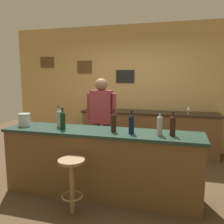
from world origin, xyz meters
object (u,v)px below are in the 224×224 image
bar_stool (72,177)px  wine_glass_a (110,106)px  wine_bottle_e (160,125)px  wine_glass_b (188,108)px  wine_bottle_a (59,118)px  ice_bucket (24,119)px  wine_bottle_c (114,122)px  wine_bottle_d (131,123)px  wine_bottle_f (173,125)px  wine_bottle_b (63,120)px  bartender (101,118)px

bar_stool → wine_glass_a: wine_glass_a is taller
bar_stool → wine_bottle_e: (0.98, 0.51, 0.60)m
wine_glass_a → wine_glass_b: same height
wine_bottle_a → wine_glass_b: (1.85, 1.93, -0.05)m
ice_bucket → wine_glass_a: ice_bucket is taller
wine_bottle_a → wine_bottle_c: (0.84, -0.07, 0.00)m
wine_bottle_d → wine_glass_a: bearing=113.4°
wine_bottle_e → wine_glass_a: wine_bottle_e is taller
wine_bottle_f → wine_bottle_b: bearing=-178.4°
wine_glass_a → wine_bottle_c: bearing=-72.3°
wine_bottle_a → ice_bucket: wine_bottle_a is taller
wine_bottle_b → wine_bottle_f: 1.49m
bar_stool → wine_bottle_d: bearing=38.7°
wine_bottle_a → ice_bucket: size_ratio=1.63×
wine_bottle_a → ice_bucket: bearing=-173.6°
wine_glass_a → wine_bottle_e: bearing=-58.7°
wine_bottle_e → wine_bottle_f: 0.16m
wine_bottle_d → ice_bucket: bearing=178.1°
wine_bottle_c → wine_bottle_f: 0.77m
bartender → wine_bottle_b: 0.92m
bartender → wine_glass_b: size_ratio=10.45×
wine_bottle_b → bar_stool: bearing=-54.2°
wine_bottle_f → ice_bucket: size_ratio=1.63×
wine_bottle_c → bar_stool: bearing=-124.6°
bar_stool → ice_bucket: bearing=151.6°
wine_bottle_b → wine_glass_a: 2.08m
wine_bottle_c → wine_glass_b: wine_bottle_c is taller
wine_bottle_a → wine_glass_a: 1.97m
wine_bottle_a → wine_bottle_c: size_ratio=1.00×
wine_bottle_c → wine_bottle_d: 0.25m
wine_bottle_d → wine_bottle_f: (0.52, 0.04, 0.00)m
wine_bottle_a → wine_bottle_c: same height
wine_bottle_a → wine_bottle_d: (1.09, -0.11, 0.00)m
bartender → wine_bottle_c: (0.45, -0.83, 0.12)m
wine_bottle_b → bartender: bearing=72.4°
wine_bottle_e → wine_glass_b: size_ratio=1.97×
wine_bottle_a → wine_bottle_e: size_ratio=1.00×
wine_bottle_b → wine_glass_b: 2.68m
wine_bottle_e → ice_bucket: bearing=178.8°
bartender → wine_glass_a: bartender is taller
wine_bottle_d → wine_bottle_e: same height
bar_stool → wine_bottle_e: wine_bottle_e is taller
wine_bottle_b → ice_bucket: (-0.66, 0.06, -0.04)m
wine_bottle_a → wine_bottle_f: (1.61, -0.08, 0.00)m
wine_bottle_f → wine_bottle_c: bearing=179.6°
wine_bottle_c → wine_bottle_f: size_ratio=1.00×
wine_bottle_b → wine_bottle_c: bearing=3.7°
bar_stool → wine_bottle_e: size_ratio=2.22×
bar_stool → wine_bottle_f: bearing=25.1°
wine_bottle_b → wine_bottle_a: bearing=135.2°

